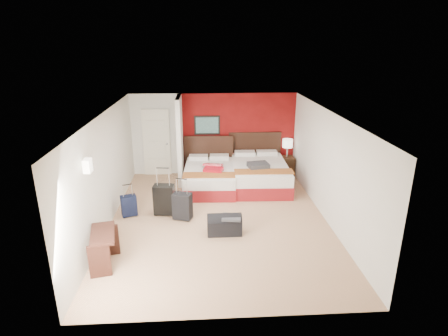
{
  "coord_description": "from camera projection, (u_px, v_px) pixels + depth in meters",
  "views": [
    {
      "loc": [
        -0.35,
        -7.74,
        3.99
      ],
      "look_at": [
        0.17,
        0.8,
        1.0
      ],
      "focal_mm": 29.44,
      "sensor_mm": 36.0,
      "label": 1
    }
  ],
  "objects": [
    {
      "name": "bed_left",
      "position": [
        210.0,
        178.0,
        10.37
      ],
      "size": [
        1.5,
        2.08,
        0.61
      ],
      "primitive_type": "cube",
      "rotation": [
        0.0,
        0.0,
        -0.04
      ],
      "color": "white",
      "rests_on": "ground"
    },
    {
      "name": "partition_wall",
      "position": [
        180.0,
        140.0,
        10.62
      ],
      "size": [
        0.12,
        1.2,
        2.5
      ],
      "primitive_type": "cube",
      "color": "silver",
      "rests_on": "ground"
    },
    {
      "name": "jacket_draped",
      "position": [
        232.0,
        217.0,
        7.85
      ],
      "size": [
        0.44,
        0.39,
        0.05
      ],
      "primitive_type": "cube",
      "rotation": [
        0.0,
        0.0,
        -0.15
      ],
      "color": "#3E3F43",
      "rests_on": "duffel_bag"
    },
    {
      "name": "red_suitcase_open",
      "position": [
        213.0,
        167.0,
        10.17
      ],
      "size": [
        0.68,
        0.82,
        0.09
      ],
      "primitive_type": "cube",
      "rotation": [
        0.0,
        0.0,
        -0.25
      ],
      "color": "red",
      "rests_on": "bed_left"
    },
    {
      "name": "entry_door",
      "position": [
        157.0,
        143.0,
        11.21
      ],
      "size": [
        0.82,
        0.06,
        2.05
      ],
      "primitive_type": "cube",
      "color": "silver",
      "rests_on": "ground"
    },
    {
      "name": "suitcase_black",
      "position": [
        164.0,
        201.0,
        8.77
      ],
      "size": [
        0.52,
        0.36,
        0.72
      ],
      "primitive_type": "cube",
      "rotation": [
        0.0,
        0.0,
        -0.12
      ],
      "color": "black",
      "rests_on": "ground"
    },
    {
      "name": "red_accent_panel",
      "position": [
        238.0,
        134.0,
        11.3
      ],
      "size": [
        3.5,
        0.04,
        2.5
      ],
      "primitive_type": "cube",
      "color": "maroon",
      "rests_on": "ground"
    },
    {
      "name": "duffel_bag",
      "position": [
        224.0,
        225.0,
        7.96
      ],
      "size": [
        0.74,
        0.4,
        0.38
      ],
      "primitive_type": "cube",
      "rotation": [
        0.0,
        0.0,
        0.0
      ],
      "color": "black",
      "rests_on": "ground"
    },
    {
      "name": "suitcase_charcoal",
      "position": [
        182.0,
        207.0,
        8.54
      ],
      "size": [
        0.48,
        0.38,
        0.62
      ],
      "primitive_type": "cube",
      "rotation": [
        0.0,
        0.0,
        -0.32
      ],
      "color": "black",
      "rests_on": "ground"
    },
    {
      "name": "nightstand",
      "position": [
        286.0,
        166.0,
        11.36
      ],
      "size": [
        0.46,
        0.46,
        0.6
      ],
      "primitive_type": "cube",
      "rotation": [
        0.0,
        0.0,
        0.09
      ],
      "color": "#321E10",
      "rests_on": "ground"
    },
    {
      "name": "desk",
      "position": [
        104.0,
        249.0,
        6.77
      ],
      "size": [
        0.59,
        0.91,
        0.7
      ],
      "primitive_type": "cube",
      "rotation": [
        0.0,
        0.0,
        0.21
      ],
      "color": "black",
      "rests_on": "ground"
    },
    {
      "name": "suitcase_navy",
      "position": [
        129.0,
        207.0,
        8.71
      ],
      "size": [
        0.41,
        0.32,
        0.5
      ],
      "primitive_type": "cube",
      "rotation": [
        0.0,
        0.0,
        0.34
      ],
      "color": "black",
      "rests_on": "ground"
    },
    {
      "name": "room_walls",
      "position": [
        162.0,
        152.0,
        9.47
      ],
      "size": [
        5.02,
        6.52,
        2.5
      ],
      "color": "silver",
      "rests_on": "ground"
    },
    {
      "name": "ground",
      "position": [
        219.0,
        219.0,
        8.63
      ],
      "size": [
        6.5,
        6.5,
        0.0
      ],
      "primitive_type": "plane",
      "color": "#D4A982",
      "rests_on": "ground"
    },
    {
      "name": "bed_right",
      "position": [
        260.0,
        175.0,
        10.52
      ],
      "size": [
        1.61,
        2.25,
        0.66
      ],
      "primitive_type": "cube",
      "rotation": [
        0.0,
        0.0,
        -0.03
      ],
      "color": "silver",
      "rests_on": "ground"
    },
    {
      "name": "table_lamp",
      "position": [
        287.0,
        148.0,
        11.17
      ],
      "size": [
        0.34,
        0.34,
        0.56
      ],
      "primitive_type": "cylinder",
      "rotation": [
        0.0,
        0.0,
        -0.11
      ],
      "color": "silver",
      "rests_on": "nightstand"
    },
    {
      "name": "jacket_bundle",
      "position": [
        258.0,
        165.0,
        10.1
      ],
      "size": [
        0.61,
        0.52,
        0.13
      ],
      "primitive_type": "cube",
      "rotation": [
        0.0,
        0.0,
        0.17
      ],
      "color": "#3B3C40",
      "rests_on": "bed_right"
    }
  ]
}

